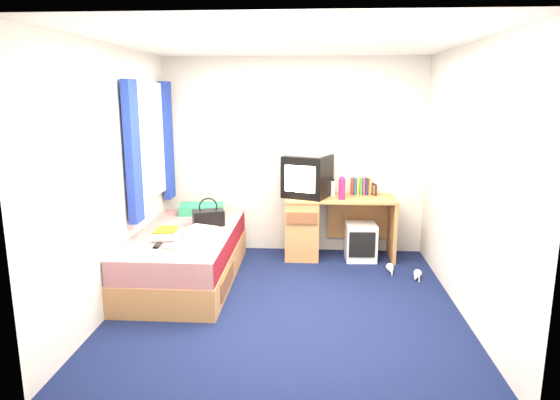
# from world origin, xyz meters

# --- Properties ---
(ground) EXTENTS (3.40, 3.40, 0.00)m
(ground) POSITION_xyz_m (0.00, 0.00, 0.00)
(ground) COLOR #0C1438
(ground) RESTS_ON ground
(room_shell) EXTENTS (3.40, 3.40, 3.40)m
(room_shell) POSITION_xyz_m (0.00, 0.00, 1.45)
(room_shell) COLOR white
(room_shell) RESTS_ON ground
(bed) EXTENTS (1.01, 2.00, 0.54)m
(bed) POSITION_xyz_m (-1.10, 0.54, 0.27)
(bed) COLOR tan
(bed) RESTS_ON ground
(pillow) EXTENTS (0.54, 0.38, 0.11)m
(pillow) POSITION_xyz_m (-1.11, 1.34, 0.60)
(pillow) COLOR teal
(pillow) RESTS_ON bed
(desk) EXTENTS (1.30, 0.55, 0.75)m
(desk) POSITION_xyz_m (0.29, 1.44, 0.41)
(desk) COLOR tan
(desk) RESTS_ON ground
(storage_cube) EXTENTS (0.37, 0.37, 0.44)m
(storage_cube) POSITION_xyz_m (0.82, 1.35, 0.22)
(storage_cube) COLOR white
(storage_cube) RESTS_ON ground
(crt_tv) EXTENTS (0.63, 0.61, 0.50)m
(crt_tv) POSITION_xyz_m (0.17, 1.44, 1.00)
(crt_tv) COLOR black
(crt_tv) RESTS_ON desk
(vcr) EXTENTS (0.52, 0.45, 0.08)m
(vcr) POSITION_xyz_m (0.17, 1.44, 1.29)
(vcr) COLOR silver
(vcr) RESTS_ON crt_tv
(book_row) EXTENTS (0.24, 0.13, 0.20)m
(book_row) POSITION_xyz_m (0.82, 1.60, 0.85)
(book_row) COLOR maroon
(book_row) RESTS_ON desk
(picture_frame) EXTENTS (0.05, 0.12, 0.14)m
(picture_frame) POSITION_xyz_m (0.98, 1.56, 0.82)
(picture_frame) COLOR #331D11
(picture_frame) RESTS_ON desk
(pink_water_bottle) EXTENTS (0.09, 0.09, 0.24)m
(pink_water_bottle) POSITION_xyz_m (0.57, 1.29, 0.87)
(pink_water_bottle) COLOR #D01D59
(pink_water_bottle) RESTS_ON desk
(aerosol_can) EXTENTS (0.06, 0.06, 0.18)m
(aerosol_can) POSITION_xyz_m (0.48, 1.50, 0.84)
(aerosol_can) COLOR white
(aerosol_can) RESTS_ON desk
(handbag) EXTENTS (0.38, 0.29, 0.31)m
(handbag) POSITION_xyz_m (-0.91, 0.81, 0.63)
(handbag) COLOR black
(handbag) RESTS_ON bed
(towel) EXTENTS (0.35, 0.32, 0.09)m
(towel) POSITION_xyz_m (-0.90, 0.37, 0.59)
(towel) COLOR silver
(towel) RESTS_ON bed
(magazine) EXTENTS (0.22, 0.29, 0.01)m
(magazine) POSITION_xyz_m (-1.32, 0.57, 0.55)
(magazine) COLOR yellow
(magazine) RESTS_ON bed
(water_bottle) EXTENTS (0.21, 0.12, 0.07)m
(water_bottle) POSITION_xyz_m (-1.22, 0.16, 0.58)
(water_bottle) COLOR white
(water_bottle) RESTS_ON bed
(colour_swatch_fan) EXTENTS (0.23, 0.15, 0.01)m
(colour_swatch_fan) POSITION_xyz_m (-1.07, -0.05, 0.55)
(colour_swatch_fan) COLOR yellow
(colour_swatch_fan) RESTS_ON bed
(remote_control) EXTENTS (0.06, 0.16, 0.02)m
(remote_control) POSITION_xyz_m (-1.24, 0.02, 0.55)
(remote_control) COLOR black
(remote_control) RESTS_ON bed
(window_assembly) EXTENTS (0.11, 1.42, 1.40)m
(window_assembly) POSITION_xyz_m (-1.55, 0.90, 1.42)
(window_assembly) COLOR silver
(window_assembly) RESTS_ON room_shell
(white_heels) EXTENTS (0.37, 0.41, 0.09)m
(white_heels) POSITION_xyz_m (1.24, 0.79, 0.04)
(white_heels) COLOR white
(white_heels) RESTS_ON ground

